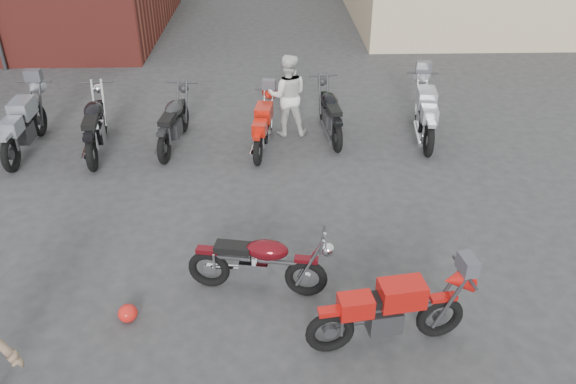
{
  "coord_description": "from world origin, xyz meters",
  "views": [
    {
      "loc": [
        0.63,
        -5.22,
        5.14
      ],
      "look_at": [
        0.83,
        1.74,
        0.9
      ],
      "focal_mm": 35.0,
      "sensor_mm": 36.0,
      "label": 1
    }
  ],
  "objects_px": {
    "vintage_motorcycle": "(259,260)",
    "row_bike_6": "(426,111)",
    "row_bike_4": "(263,124)",
    "row_bike_2": "(95,123)",
    "helmet": "(128,313)",
    "row_bike_1": "(23,122)",
    "row_bike_5": "(330,111)",
    "person_light": "(288,95)",
    "row_bike_3": "(173,119)",
    "sportbike": "(391,309)"
  },
  "relations": [
    {
      "from": "vintage_motorcycle",
      "to": "row_bike_6",
      "type": "distance_m",
      "value": 5.73
    },
    {
      "from": "row_bike_4",
      "to": "row_bike_2",
      "type": "bearing_deg",
      "value": 98.54
    },
    {
      "from": "helmet",
      "to": "row_bike_1",
      "type": "relative_size",
      "value": 0.12
    },
    {
      "from": "helmet",
      "to": "row_bike_1",
      "type": "xyz_separation_m",
      "value": [
        -2.99,
        4.83,
        0.51
      ]
    },
    {
      "from": "row_bike_5",
      "to": "row_bike_6",
      "type": "height_order",
      "value": "row_bike_6"
    },
    {
      "from": "row_bike_2",
      "to": "person_light",
      "type": "bearing_deg",
      "value": -87.33
    },
    {
      "from": "row_bike_3",
      "to": "row_bike_6",
      "type": "height_order",
      "value": "row_bike_6"
    },
    {
      "from": "person_light",
      "to": "row_bike_5",
      "type": "relative_size",
      "value": 0.87
    },
    {
      "from": "sportbike",
      "to": "person_light",
      "type": "height_order",
      "value": "person_light"
    },
    {
      "from": "sportbike",
      "to": "row_bike_2",
      "type": "relative_size",
      "value": 0.89
    },
    {
      "from": "helmet",
      "to": "row_bike_4",
      "type": "distance_m",
      "value": 5.12
    },
    {
      "from": "person_light",
      "to": "row_bike_6",
      "type": "relative_size",
      "value": 0.81
    },
    {
      "from": "row_bike_1",
      "to": "row_bike_3",
      "type": "distance_m",
      "value": 2.89
    },
    {
      "from": "helmet",
      "to": "row_bike_5",
      "type": "distance_m",
      "value": 6.2
    },
    {
      "from": "person_light",
      "to": "vintage_motorcycle",
      "type": "bearing_deg",
      "value": 85.39
    },
    {
      "from": "row_bike_2",
      "to": "row_bike_6",
      "type": "xyz_separation_m",
      "value": [
        6.6,
        0.39,
        -0.0
      ]
    },
    {
      "from": "row_bike_1",
      "to": "row_bike_3",
      "type": "xyz_separation_m",
      "value": [
        2.89,
        0.17,
        -0.05
      ]
    },
    {
      "from": "row_bike_4",
      "to": "row_bike_5",
      "type": "bearing_deg",
      "value": -59.69
    },
    {
      "from": "person_light",
      "to": "row_bike_6",
      "type": "bearing_deg",
      "value": 174.9
    },
    {
      "from": "row_bike_5",
      "to": "row_bike_6",
      "type": "xyz_separation_m",
      "value": [
        1.93,
        -0.18,
        0.05
      ]
    },
    {
      "from": "helmet",
      "to": "person_light",
      "type": "bearing_deg",
      "value": 68.28
    },
    {
      "from": "sportbike",
      "to": "row_bike_1",
      "type": "relative_size",
      "value": 0.88
    },
    {
      "from": "row_bike_5",
      "to": "vintage_motorcycle",
      "type": "bearing_deg",
      "value": 158.16
    },
    {
      "from": "sportbike",
      "to": "row_bike_4",
      "type": "bearing_deg",
      "value": 97.68
    },
    {
      "from": "row_bike_6",
      "to": "helmet",
      "type": "bearing_deg",
      "value": 142.78
    },
    {
      "from": "row_bike_1",
      "to": "row_bike_5",
      "type": "xyz_separation_m",
      "value": [
        6.06,
        0.54,
        -0.05
      ]
    },
    {
      "from": "helmet",
      "to": "person_light",
      "type": "height_order",
      "value": "person_light"
    },
    {
      "from": "vintage_motorcycle",
      "to": "row_bike_2",
      "type": "height_order",
      "value": "row_bike_2"
    },
    {
      "from": "sportbike",
      "to": "row_bike_6",
      "type": "relative_size",
      "value": 0.9
    },
    {
      "from": "row_bike_3",
      "to": "row_bike_4",
      "type": "distance_m",
      "value": 1.8
    },
    {
      "from": "row_bike_1",
      "to": "row_bike_2",
      "type": "relative_size",
      "value": 1.01
    },
    {
      "from": "row_bike_1",
      "to": "row_bike_3",
      "type": "relative_size",
      "value": 1.08
    },
    {
      "from": "helmet",
      "to": "row_bike_3",
      "type": "height_order",
      "value": "row_bike_3"
    },
    {
      "from": "row_bike_4",
      "to": "row_bike_5",
      "type": "relative_size",
      "value": 0.93
    },
    {
      "from": "row_bike_4",
      "to": "row_bike_6",
      "type": "distance_m",
      "value": 3.33
    },
    {
      "from": "helmet",
      "to": "person_light",
      "type": "relative_size",
      "value": 0.15
    },
    {
      "from": "row_bike_1",
      "to": "row_bike_2",
      "type": "xyz_separation_m",
      "value": [
        1.39,
        -0.03,
        -0.0
      ]
    },
    {
      "from": "vintage_motorcycle",
      "to": "row_bike_3",
      "type": "bearing_deg",
      "value": 121.53
    },
    {
      "from": "sportbike",
      "to": "row_bike_1",
      "type": "bearing_deg",
      "value": 130.96
    },
    {
      "from": "row_bike_3",
      "to": "row_bike_6",
      "type": "xyz_separation_m",
      "value": [
        5.1,
        0.19,
        0.04
      ]
    },
    {
      "from": "helmet",
      "to": "row_bike_2",
      "type": "bearing_deg",
      "value": 108.41
    },
    {
      "from": "row_bike_1",
      "to": "row_bike_3",
      "type": "height_order",
      "value": "row_bike_1"
    },
    {
      "from": "row_bike_1",
      "to": "row_bike_6",
      "type": "bearing_deg",
      "value": -88.22
    },
    {
      "from": "sportbike",
      "to": "row_bike_3",
      "type": "bearing_deg",
      "value": 112.78
    },
    {
      "from": "row_bike_2",
      "to": "row_bike_5",
      "type": "distance_m",
      "value": 4.7
    },
    {
      "from": "vintage_motorcycle",
      "to": "row_bike_5",
      "type": "xyz_separation_m",
      "value": [
        1.39,
        4.85,
        0.04
      ]
    },
    {
      "from": "vintage_motorcycle",
      "to": "row_bike_4",
      "type": "distance_m",
      "value": 4.29
    },
    {
      "from": "person_light",
      "to": "row_bike_4",
      "type": "height_order",
      "value": "person_light"
    },
    {
      "from": "row_bike_2",
      "to": "row_bike_4",
      "type": "xyz_separation_m",
      "value": [
        3.29,
        0.02,
        -0.09
      ]
    },
    {
      "from": "row_bike_3",
      "to": "row_bike_5",
      "type": "relative_size",
      "value": 1.01
    }
  ]
}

